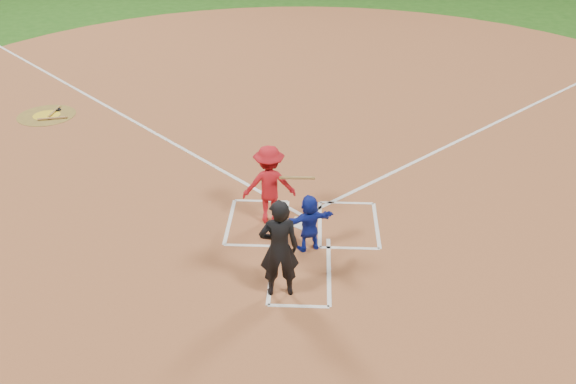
{
  "coord_description": "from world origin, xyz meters",
  "views": [
    {
      "loc": [
        0.23,
        -11.78,
        7.37
      ],
      "look_at": [
        -0.3,
        -0.4,
        1.0
      ],
      "focal_mm": 40.0,
      "sensor_mm": 36.0,
      "label": 1
    }
  ],
  "objects_px": {
    "home_plate": "(303,223)",
    "batter_at_plate": "(269,185)",
    "on_deck_circle": "(47,115)",
    "catcher": "(309,223)",
    "umpire": "(279,248)"
  },
  "relations": [
    {
      "from": "batter_at_plate",
      "to": "umpire",
      "type": "bearing_deg",
      "value": -81.93
    },
    {
      "from": "home_plate",
      "to": "on_deck_circle",
      "type": "xyz_separation_m",
      "value": [
        -7.82,
        5.72,
        -0.0
      ]
    },
    {
      "from": "home_plate",
      "to": "batter_at_plate",
      "type": "height_order",
      "value": "batter_at_plate"
    },
    {
      "from": "home_plate",
      "to": "on_deck_circle",
      "type": "bearing_deg",
      "value": -36.17
    },
    {
      "from": "home_plate",
      "to": "batter_at_plate",
      "type": "xyz_separation_m",
      "value": [
        -0.72,
        0.09,
        0.87
      ]
    },
    {
      "from": "catcher",
      "to": "umpire",
      "type": "height_order",
      "value": "umpire"
    },
    {
      "from": "on_deck_circle",
      "to": "batter_at_plate",
      "type": "bearing_deg",
      "value": -38.4
    },
    {
      "from": "batter_at_plate",
      "to": "home_plate",
      "type": "bearing_deg",
      "value": -7.21
    },
    {
      "from": "home_plate",
      "to": "catcher",
      "type": "height_order",
      "value": "catcher"
    },
    {
      "from": "batter_at_plate",
      "to": "catcher",
      "type": "bearing_deg",
      "value": -50.36
    },
    {
      "from": "home_plate",
      "to": "batter_at_plate",
      "type": "distance_m",
      "value": 1.14
    },
    {
      "from": "home_plate",
      "to": "catcher",
      "type": "bearing_deg",
      "value": 98.76
    },
    {
      "from": "home_plate",
      "to": "umpire",
      "type": "height_order",
      "value": "umpire"
    },
    {
      "from": "on_deck_circle",
      "to": "catcher",
      "type": "xyz_separation_m",
      "value": [
        7.97,
        -6.68,
        0.6
      ]
    },
    {
      "from": "catcher",
      "to": "batter_at_plate",
      "type": "height_order",
      "value": "batter_at_plate"
    }
  ]
}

